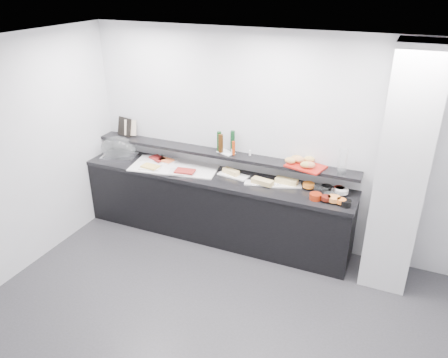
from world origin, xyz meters
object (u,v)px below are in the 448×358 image
at_px(cloche_base, 120,157).
at_px(carafe, 343,162).
at_px(bread_tray, 306,166).
at_px(sandwich_plate_mid, 257,183).
at_px(framed_print, 124,127).
at_px(condiment_tray, 226,152).

xyz_separation_m(cloche_base, carafe, (3.02, 0.15, 0.38)).
bearing_deg(bread_tray, carafe, 11.66).
bearing_deg(sandwich_plate_mid, framed_print, 158.60).
xyz_separation_m(sandwich_plate_mid, bread_tray, (0.54, 0.18, 0.25)).
bearing_deg(condiment_tray, cloche_base, -150.30).
bearing_deg(cloche_base, sandwich_plate_mid, -12.90).
relative_size(framed_print, carafe, 0.87).
height_order(sandwich_plate_mid, bread_tray, bread_tray).
bearing_deg(condiment_tray, bread_tray, 20.29).
bearing_deg(condiment_tray, framed_print, -159.23).
xyz_separation_m(sandwich_plate_mid, carafe, (0.96, 0.16, 0.39)).
bearing_deg(condiment_tray, carafe, 20.01).
distance_m(cloche_base, condiment_tray, 1.57).
distance_m(cloche_base, bread_tray, 2.61).
bearing_deg(carafe, sandwich_plate_mid, -170.85).
relative_size(bread_tray, carafe, 1.46).
relative_size(cloche_base, framed_print, 1.79).
relative_size(condiment_tray, carafe, 0.75).
xyz_separation_m(sandwich_plate_mid, framed_print, (-2.10, 0.25, 0.37)).
bearing_deg(sandwich_plate_mid, carafe, -5.54).
relative_size(cloche_base, sandwich_plate_mid, 1.46).
bearing_deg(bread_tray, condiment_tray, -167.36).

